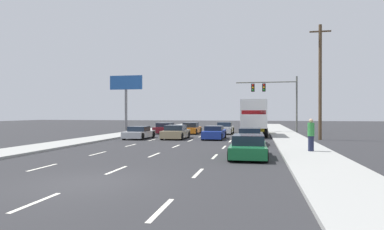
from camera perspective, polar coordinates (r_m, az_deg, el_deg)
The scene contains 17 objects.
ground_plane at distance 35.68m, azimuth 2.14°, elevation -3.45°, with size 140.00×140.00×0.00m, color #2B2B2D.
sidewalk_right at distance 30.36m, azimuth 16.60°, elevation -3.99°, with size 3.04×80.00×0.14m, color #9E9E99.
sidewalk_left at distance 33.39m, azimuth -13.81°, elevation -3.60°, with size 3.04×80.00×0.14m, color #9E9E99.
lane_markings at distance 33.24m, azimuth 1.46°, elevation -3.72°, with size 6.94×62.00×0.01m.
car_maroon at distance 38.40m, azimuth -4.62°, elevation -2.32°, with size 2.03×4.42×1.24m.
car_silver at distance 30.80m, azimuth -9.11°, elevation -3.08°, with size 1.91×4.14×1.13m.
car_orange at distance 37.85m, azimuth -0.15°, elevation -2.36°, with size 1.93×4.52×1.28m.
car_tan at distance 30.28m, azimuth -2.83°, elevation -3.02°, with size 2.02×4.08×1.25m.
car_white at distance 38.00m, azimuth 5.67°, elevation -2.33°, with size 1.85×4.31×1.32m.
car_blue at distance 29.98m, azimuth 3.86°, elevation -3.10°, with size 1.82×4.34×1.20m.
box_truck at distance 34.41m, azimuth 10.60°, elevation -0.12°, with size 2.69×8.34×3.63m.
car_gray at distance 25.30m, azimuth 9.95°, elevation -3.69°, with size 1.87×4.11×1.23m.
car_green at distance 17.84m, azimuth 9.70°, elevation -5.43°, with size 1.97×4.67×1.20m.
traffic_signal_mast at distance 41.33m, azimuth 13.49°, elevation 3.90°, with size 7.30×0.69×6.77m.
utility_pole_mid at distance 31.24m, azimuth 21.22°, elevation 5.54°, with size 1.80×0.28×10.11m.
roadside_billboard at distance 47.43m, azimuth -11.31°, elevation 4.21°, with size 4.75×0.36×7.63m.
pedestrian_near_corner at distance 20.38m, azimuth 19.82°, elevation -3.23°, with size 0.38×0.38×1.88m.
Camera 1 is at (5.70, -10.15, 2.33)m, focal length 30.94 mm.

